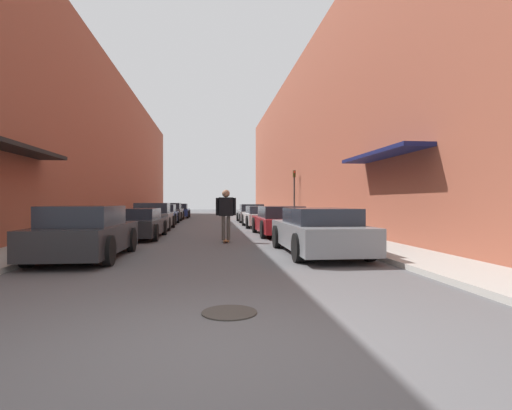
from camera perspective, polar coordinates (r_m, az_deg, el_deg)
name	(u,v)px	position (r m, az deg, el deg)	size (l,w,h in m)	color
ground	(210,227)	(22.66, -6.57, -3.10)	(103.02, 103.02, 0.00)	#515154
curb_strip_left	(136,222)	(27.77, -16.77, -2.34)	(1.80, 46.83, 0.12)	#A3A099
curb_strip_right	(281,221)	(27.77, 3.62, -2.32)	(1.80, 46.83, 0.12)	#A3A099
building_row_left	(91,149)	(28.60, -22.57, 7.41)	(4.90, 46.83, 9.77)	brown
building_row_right	(322,145)	(28.67, 9.40, 8.52)	(4.90, 46.83, 10.86)	brown
parked_car_left_0	(86,233)	(10.67, -23.14, -3.73)	(1.86, 4.10, 1.30)	#232326
parked_car_left_1	(136,223)	(16.06, -16.80, -2.54)	(2.02, 4.51, 1.15)	#232326
parked_car_left_2	(153,217)	(20.92, -14.47, -1.63)	(1.94, 4.09, 1.35)	gray
parked_car_left_3	(162,214)	(25.91, -13.31, -1.32)	(2.01, 4.05, 1.23)	navy
parked_car_left_4	(169,212)	(30.82, -12.29, -0.97)	(2.05, 3.91, 1.32)	#515459
parked_car_left_5	(177,211)	(35.60, -11.16, -0.83)	(2.08, 4.07, 1.25)	navy
parked_car_right_0	(318,231)	(10.87, 8.82, -3.72)	(1.91, 4.73, 1.23)	gray
parked_car_right_1	(280,221)	(16.75, 3.40, -2.29)	(1.96, 4.72, 1.22)	maroon
parked_car_right_2	(263,217)	(22.18, 0.96, -1.67)	(2.09, 4.14, 1.16)	silver
parked_car_right_3	(251,213)	(27.72, -0.67, -1.21)	(1.87, 4.15, 1.24)	gray
skateboarder	(226,210)	(13.86, -4.31, -0.68)	(0.70, 0.78, 1.83)	brown
manhole_cover	(229,312)	(5.21, -3.81, -15.07)	(0.70, 0.70, 0.02)	#332D28
traffic_light	(294,190)	(26.18, 5.49, 2.18)	(0.16, 0.22, 3.34)	#2D2D2D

